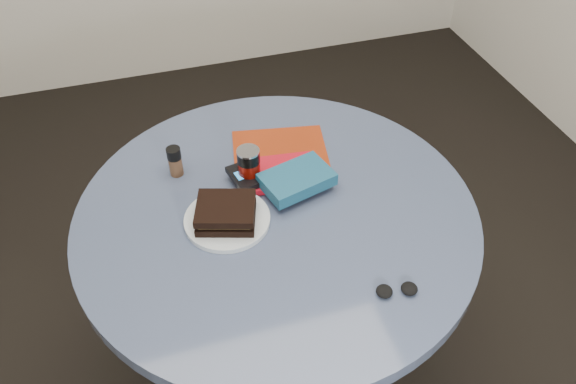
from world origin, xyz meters
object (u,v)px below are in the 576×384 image
object	(u,v)px
sandwich	(226,213)
headphones	(397,290)
soda_can	(249,167)
pepper_grinder	(175,161)
novel	(297,179)
magazine	(280,150)
table	(277,252)
mp3_player	(243,177)
red_book	(278,173)
plate	(227,220)

from	to	relation	value
sandwich	headphones	bearing A→B (deg)	-45.37
sandwich	soda_can	distance (m)	0.15
soda_can	sandwich	bearing A→B (deg)	-125.39
pepper_grinder	novel	size ratio (longest dim) A/B	0.48
magazine	novel	size ratio (longest dim) A/B	1.46
magazine	soda_can	bearing A→B (deg)	-126.11
table	novel	bearing A→B (deg)	36.04
novel	headphones	bearing A→B (deg)	-89.12
mp3_player	red_book	bearing A→B (deg)	3.23
sandwich	red_book	xyz separation A→B (m)	(0.16, 0.13, -0.02)
novel	mp3_player	distance (m)	0.14
sandwich	red_book	world-z (taller)	sandwich
plate	headphones	size ratio (longest dim) A/B	2.17
pepper_grinder	headphones	size ratio (longest dim) A/B	0.88
sandwich	headphones	distance (m)	0.43
headphones	mp3_player	bearing A→B (deg)	118.43
soda_can	magazine	size ratio (longest dim) A/B	0.43
plate	sandwich	world-z (taller)	sandwich
sandwich	headphones	xyz separation A→B (m)	(0.30, -0.31, -0.03)
red_book	soda_can	bearing A→B (deg)	-172.68
red_book	plate	bearing A→B (deg)	-137.04
pepper_grinder	magazine	bearing A→B (deg)	2.96
novel	mp3_player	world-z (taller)	novel
plate	pepper_grinder	xyz separation A→B (m)	(-0.09, 0.21, 0.04)
novel	soda_can	bearing A→B (deg)	134.54
table	red_book	world-z (taller)	red_book
table	plate	distance (m)	0.21
soda_can	red_book	size ratio (longest dim) A/B	0.55
plate	sandwich	distance (m)	0.03
soda_can	novel	size ratio (longest dim) A/B	0.62
pepper_grinder	headphones	distance (m)	0.66
plate	pepper_grinder	distance (m)	0.23
headphones	magazine	bearing A→B (deg)	100.77
sandwich	pepper_grinder	xyz separation A→B (m)	(-0.09, 0.22, 0.01)
headphones	table	bearing A→B (deg)	118.74
pepper_grinder	mp3_player	distance (m)	0.19
plate	mp3_player	size ratio (longest dim) A/B	1.89
table	novel	distance (m)	0.22
plate	soda_can	world-z (taller)	soda_can
table	sandwich	size ratio (longest dim) A/B	6.01
soda_can	pepper_grinder	xyz separation A→B (m)	(-0.18, 0.09, -0.01)
mp3_player	headphones	world-z (taller)	mp3_player
plate	mp3_player	distance (m)	0.14
pepper_grinder	mp3_player	bearing A→B (deg)	-31.25
magazine	headphones	xyz separation A→B (m)	(0.10, -0.54, 0.01)
sandwich	table	bearing A→B (deg)	5.57
pepper_grinder	sandwich	bearing A→B (deg)	-68.19
red_book	novel	bearing A→B (deg)	-56.80
pepper_grinder	headphones	xyz separation A→B (m)	(0.39, -0.53, -0.03)
soda_can	magazine	xyz separation A→B (m)	(0.11, 0.11, -0.05)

